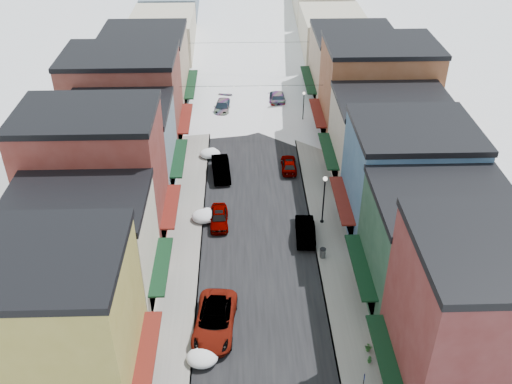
{
  "coord_description": "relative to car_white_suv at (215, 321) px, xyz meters",
  "views": [
    {
      "loc": [
        -1.39,
        -20.9,
        31.81
      ],
      "look_at": [
        0.0,
        24.12,
        2.14
      ],
      "focal_mm": 40.0,
      "sensor_mm": 36.0,
      "label": 1
    }
  ],
  "objects": [
    {
      "name": "car_gray_suv",
      "position": [
        7.27,
        22.73,
        -0.19
      ],
      "size": [
        1.7,
        4.04,
        1.37
      ],
      "primitive_type": "imported",
      "rotation": [
        0.0,
        0.0,
        3.12
      ],
      "color": "#9EA2A7",
      "rests_on": "ground"
    },
    {
      "name": "bldg_r_blue",
      "position": [
        16.69,
        12.06,
        4.39
      ],
      "size": [
        11.3,
        9.2,
        10.5
      ],
      "color": "#355678",
      "rests_on": "ground"
    },
    {
      "name": "bldg_l_cream",
      "position": [
        -9.69,
        3.56,
        3.89
      ],
      "size": [
        11.3,
        8.2,
        9.5
      ],
      "color": "beige",
      "rests_on": "ground"
    },
    {
      "name": "bldg_r_green",
      "position": [
        16.69,
        3.06,
        3.89
      ],
      "size": [
        11.3,
        9.2,
        9.5
      ],
      "color": "#1E3E2C",
      "rests_on": "ground"
    },
    {
      "name": "car_lane_white",
      "position": [
        4.1,
        58.09,
        -0.2
      ],
      "size": [
        2.7,
        5.03,
        1.34
      ],
      "primitive_type": "imported",
      "rotation": [
        0.0,
        0.0,
        3.04
      ],
      "color": "white",
      "rests_on": "ground"
    },
    {
      "name": "car_green_sedan",
      "position": [
        7.8,
        10.88,
        -0.09
      ],
      "size": [
        1.89,
        4.82,
        1.56
      ],
      "primitive_type": "imported",
      "rotation": [
        0.0,
        0.0,
        3.09
      ],
      "color": "black",
      "rests_on": "ground"
    },
    {
      "name": "car_silver_wagon",
      "position": [
        -0.11,
        37.3,
        -0.12
      ],
      "size": [
        2.78,
        5.45,
        1.51
      ],
      "primitive_type": "imported",
      "rotation": [
        0.0,
        0.0,
        -0.13
      ],
      "color": "gray",
      "rests_on": "ground"
    },
    {
      "name": "curb_left",
      "position": [
        -1.55,
        51.06,
        -0.8
      ],
      "size": [
        0.1,
        160.0,
        0.15
      ],
      "primitive_type": "cube",
      "color": "slate",
      "rests_on": "ground"
    },
    {
      "name": "bldg_l_tan",
      "position": [
        -9.69,
        39.06,
        4.13
      ],
      "size": [
        11.3,
        11.2,
        10.0
      ],
      "color": "tan",
      "rests_on": "ground"
    },
    {
      "name": "car_lane_silver",
      "position": [
        1.35,
        50.59,
        -0.02
      ],
      "size": [
        2.51,
        5.16,
        1.7
      ],
      "primitive_type": "imported",
      "rotation": [
        0.0,
        0.0,
        0.1
      ],
      "color": "gray",
      "rests_on": "ground"
    },
    {
      "name": "car_dark_hatch",
      "position": [
        0.0,
        21.79,
        -0.04
      ],
      "size": [
        2.25,
        5.2,
        1.67
      ],
      "primitive_type": "imported",
      "rotation": [
        0.0,
        0.0,
        0.1
      ],
      "color": "black",
      "rests_on": "ground"
    },
    {
      "name": "overhead_cables",
      "position": [
        3.5,
        38.56,
        5.33
      ],
      "size": [
        16.4,
        15.04,
        0.04
      ],
      "color": "black",
      "rests_on": "ground"
    },
    {
      "name": "bldg_l_yellow",
      "position": [
        -9.69,
        -4.94,
        4.89
      ],
      "size": [
        11.3,
        8.7,
        11.5
      ],
      "color": "#AC993F",
      "rests_on": "ground"
    },
    {
      "name": "streetlamp_far",
      "position": [
        9.84,
        33.49,
        1.91
      ],
      "size": [
        0.35,
        0.35,
        4.18
      ],
      "color": "black",
      "rests_on": "sidewalk_right"
    },
    {
      "name": "bldg_l_brick_near",
      "position": [
        -10.19,
        11.56,
        5.39
      ],
      "size": [
        12.3,
        8.2,
        12.5
      ],
      "color": "maroon",
      "rests_on": "ground"
    },
    {
      "name": "road",
      "position": [
        3.5,
        51.06,
        -0.87
      ],
      "size": [
        10.0,
        160.0,
        0.01
      ],
      "primitive_type": "cube",
      "color": "black",
      "rests_on": "ground"
    },
    {
      "name": "bldg_r_tan",
      "position": [
        16.69,
        40.06,
        3.88
      ],
      "size": [
        11.3,
        11.2,
        9.5
      ],
      "color": "#9A7E65",
      "rests_on": "ground"
    },
    {
      "name": "planter_near",
      "position": [
        10.93,
        -2.51,
        -0.4
      ],
      "size": [
        0.71,
        0.66,
        0.64
      ],
      "primitive_type": "imported",
      "rotation": [
        0.0,
        0.0,
        -0.33
      ],
      "color": "#387333",
      "rests_on": "sidewalk_right"
    },
    {
      "name": "distant_blocks",
      "position": [
        3.5,
        74.06,
        3.13
      ],
      "size": [
        34.0,
        55.0,
        8.0
      ],
      "color": "gray",
      "rests_on": "ground"
    },
    {
      "name": "planter_far",
      "position": [
        10.79,
        -3.56,
        -0.45
      ],
      "size": [
        0.4,
        0.4,
        0.54
      ],
      "primitive_type": "imported",
      "rotation": [
        0.0,
        0.0,
        0.43
      ],
      "color": "#2E642E",
      "rests_on": "sidewalk_right"
    },
    {
      "name": "parking_sign",
      "position": [
        9.76,
        -6.25,
        0.52
      ],
      "size": [
        0.06,
        0.29,
        2.12
      ],
      "color": "black",
      "rests_on": "sidewalk_right"
    },
    {
      "name": "snow_pile_mid",
      "position": [
        -1.38,
        13.79,
        -0.39
      ],
      "size": [
        2.38,
        2.67,
        1.01
      ],
      "color": "white",
      "rests_on": "ground"
    },
    {
      "name": "bldg_r_brick_near",
      "position": [
        17.19,
        -5.94,
        5.38
      ],
      "size": [
        12.3,
        9.2,
        12.5
      ],
      "color": "maroon",
      "rests_on": "ground"
    },
    {
      "name": "trash_can",
      "position": [
        9.0,
        7.84,
        -0.26
      ],
      "size": [
        0.53,
        0.53,
        0.91
      ],
      "color": "#545659",
      "rests_on": "sidewalk_right"
    },
    {
      "name": "bldg_l_grayblue",
      "position": [
        -9.69,
        20.06,
        3.64
      ],
      "size": [
        11.3,
        9.2,
        9.0
      ],
      "color": "gray",
      "rests_on": "ground"
    },
    {
      "name": "bldg_r_brick_far",
      "position": [
        17.69,
        30.06,
        4.88
      ],
      "size": [
        13.3,
        9.2,
        11.5
      ],
      "color": "brown",
      "rests_on": "ground"
    },
    {
      "name": "streetlamp_near",
      "position": [
        9.61,
        12.95,
        2.4
      ],
      "size": [
        0.41,
        0.41,
        4.96
      ],
      "color": "black",
      "rests_on": "sidewalk_right"
    },
    {
      "name": "snow_pile_near",
      "position": [
        -0.78,
        -2.95,
        -0.42
      ],
      "size": [
        2.23,
        2.57,
        0.94
      ],
      "color": "white",
      "rests_on": "ground"
    },
    {
      "name": "snow_pile_far",
      "position": [
        -1.3,
        25.77,
        -0.41
      ],
      "size": [
        2.27,
        2.6,
        0.96
      ],
      "color": "white",
      "rests_on": "ground"
    },
    {
      "name": "sidewalk_left",
      "position": [
        -3.1,
        51.06,
        -0.8
      ],
      "size": [
        3.2,
        160.0,
        0.15
      ],
      "primitive_type": "cube",
      "color": "gray",
      "rests_on": "ground"
    },
    {
      "name": "car_silver_sedan",
      "position": [
        0.0,
        13.15,
        -0.16
      ],
      "size": [
        1.78,
        4.21,
        1.42
      ],
      "primitive_type": "imported",
      "rotation": [
        0.0,
        0.0,
        0.03
      ],
      "color": "#9DA0A5",
      "rests_on": "ground"
    },
    {
      "name": "bldg_r_cream",
      "position": [
        17.19,
        21.06,
        3.64
      ],
      "size": [
        12.3,
        9.2,
        9.0
      ],
      "color": "#B2A58F",
      "rests_on": "ground"
    },
    {
      "name": "car_white_suv",
      "position": [
        0.0,
        0.0,
        0.0
      ],
      "size": [
        3.46,
        6.51,
        1.74
      ],
      "primitive_type": "imported",
      "rotation": [
        0.0,
        0.0,
        -0.09
      ],
      "color": "white",
      "rests_on": "ground"
    },
    {
      "name": "sidewalk_right",
      "position": [
        10.1,
        51.06,
        -0.8
      ],
      "size": [
        3.2,
        160.0,
        0.15
      ],
      "primitive_type": "cube",
      "color": "gray",
      "rests_on": "ground"
    },
    {
      "name": "curb_right",
      "position": [
        8.55,
        51.06,
        -0.8
      ],
      "size": [
        0.1,
        160.0,
        0.15
      ],
      "primitive_type": "cube",
      "color": "slate",
      "rests_on": "ground"
    },
    {
      "name": "car_black_sedan",
      "position": [
        7.03,
        39.96,
        -0.04
      ],
      "size": [
        2.38,
        5.73,
        1.66
      ],
      "primitive_type": "imported",
      "rotation": [
        0.0,
        0.0,
        3.15
      ],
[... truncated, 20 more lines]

